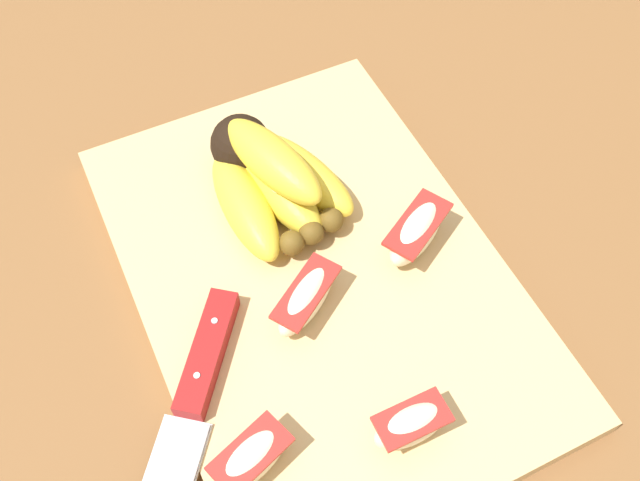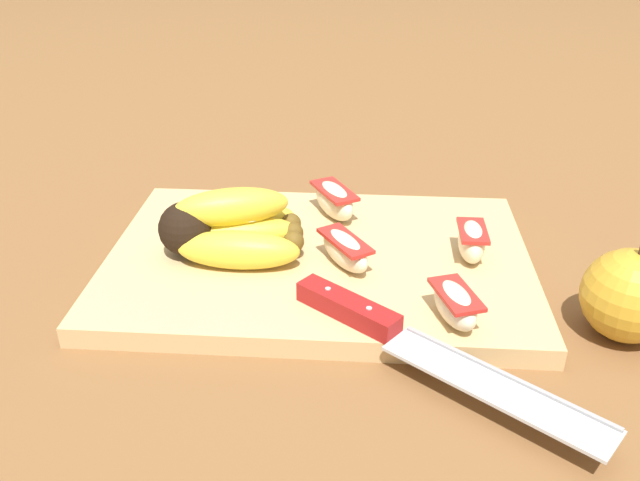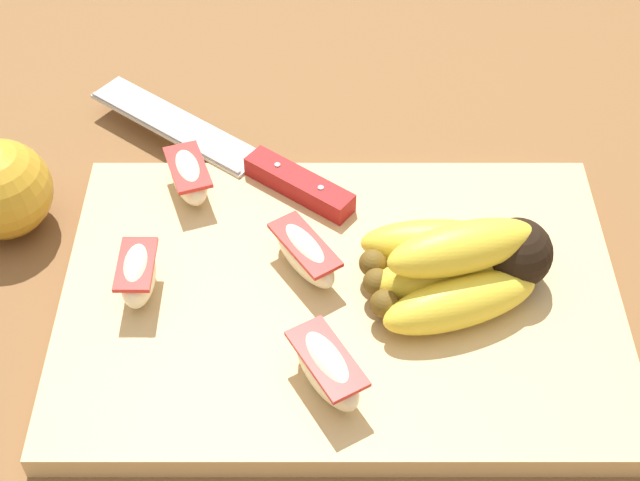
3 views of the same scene
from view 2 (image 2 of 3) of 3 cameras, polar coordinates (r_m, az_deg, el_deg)
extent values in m
plane|color=brown|center=(0.68, -1.05, -2.49)|extent=(6.00, 6.00, 0.00)
cube|color=tan|center=(0.67, -0.13, -1.99)|extent=(0.42, 0.29, 0.02)
sphere|color=black|center=(0.67, -11.31, 1.00)|extent=(0.05, 0.05, 0.05)
ellipsoid|color=yellow|center=(0.65, -6.94, -0.79)|extent=(0.12, 0.04, 0.04)
sphere|color=brown|center=(0.66, -2.25, -0.11)|extent=(0.02, 0.02, 0.02)
ellipsoid|color=yellow|center=(0.67, -6.94, 0.42)|extent=(0.12, 0.06, 0.04)
sphere|color=brown|center=(0.67, -2.29, 0.66)|extent=(0.02, 0.02, 0.02)
ellipsoid|color=yellow|center=(0.70, -6.95, 1.54)|extent=(0.12, 0.08, 0.04)
sphere|color=brown|center=(0.69, -2.47, 1.46)|extent=(0.02, 0.02, 0.02)
ellipsoid|color=yellow|center=(0.66, -7.61, 2.68)|extent=(0.12, 0.07, 0.04)
cylinder|color=white|center=(0.66, -6.01, 1.93)|extent=(0.02, 0.02, 0.00)
cube|color=silver|center=(0.52, 14.55, -11.95)|extent=(0.16, 0.14, 0.00)
cube|color=#99999E|center=(0.53, 15.39, -10.87)|extent=(0.14, 0.11, 0.00)
cube|color=maroon|center=(0.58, 2.37, -5.69)|extent=(0.09, 0.08, 0.02)
cylinder|color=#B2B2B7|center=(0.58, 0.68, -4.10)|extent=(0.00, 0.01, 0.00)
cylinder|color=#B2B2B7|center=(0.56, 4.18, -5.74)|extent=(0.01, 0.01, 0.00)
ellipsoid|color=#F4E5C1|center=(0.74, 1.22, 3.38)|extent=(0.06, 0.08, 0.04)
cube|color=red|center=(0.73, 1.23, 4.24)|extent=(0.06, 0.07, 0.00)
ellipsoid|color=#F4E5C1|center=(0.67, 12.76, -0.27)|extent=(0.03, 0.06, 0.04)
cube|color=red|center=(0.66, 12.87, 0.66)|extent=(0.03, 0.05, 0.00)
ellipsoid|color=#F4E5C1|center=(0.64, 2.13, -0.87)|extent=(0.06, 0.07, 0.03)
cube|color=red|center=(0.64, 2.15, -0.02)|extent=(0.06, 0.07, 0.00)
ellipsoid|color=#F4E5C1|center=(0.58, 11.37, -5.39)|extent=(0.05, 0.07, 0.03)
cube|color=red|center=(0.57, 11.48, -4.49)|extent=(0.05, 0.06, 0.00)
sphere|color=gold|center=(0.63, 24.77, -4.26)|extent=(0.08, 0.08, 0.08)
camera|label=1|loc=(0.54, 41.23, 42.13)|focal=40.55mm
camera|label=3|loc=(1.06, 3.30, 39.85)|focal=52.67mm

